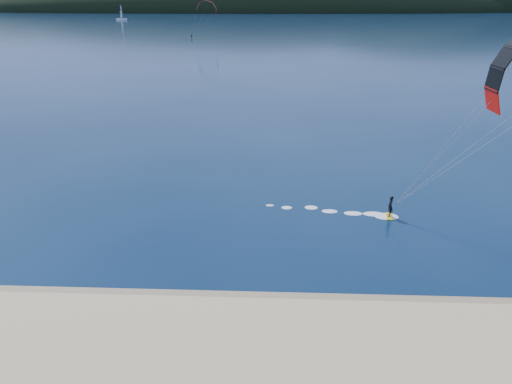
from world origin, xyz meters
TOP-DOWN VIEW (x-y plane):
  - ground at (0.00, 0.00)m, footprint 1800.00×1800.00m
  - wet_sand at (0.00, 4.50)m, footprint 220.00×2.50m
  - headland at (0.63, 745.28)m, footprint 1200.00×310.00m
  - kitesurfer_far at (-27.52, 202.96)m, footprint 13.05×5.31m
  - sailboat at (-127.55, 403.19)m, footprint 8.96×5.82m

SIDE VIEW (x-z plane):
  - ground at x=0.00m, z-range 0.00..0.00m
  - headland at x=0.63m, z-range -70.00..70.00m
  - wet_sand at x=0.00m, z-range 0.00..0.10m
  - sailboat at x=-127.55m, z-range -5.48..7.37m
  - kitesurfer_far at x=-27.52m, z-range 4.00..19.20m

